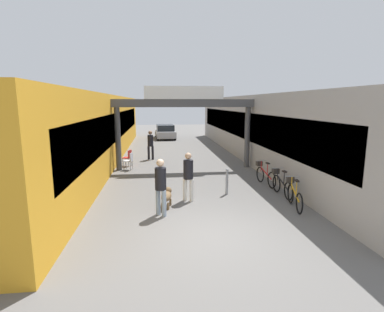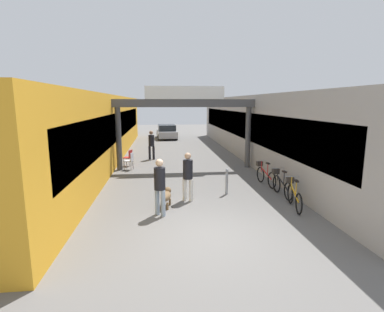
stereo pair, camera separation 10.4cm
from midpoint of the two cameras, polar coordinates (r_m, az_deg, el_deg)
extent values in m
plane|color=#605E5B|center=(8.10, 3.31, -14.74)|extent=(80.00, 80.00, 0.00)
cube|color=gold|center=(18.69, -18.33, 5.01)|extent=(3.00, 26.00, 3.81)
cube|color=black|center=(18.43, -13.84, 5.76)|extent=(0.04, 23.40, 1.52)
cube|color=#9E9993|center=(19.38, 12.81, 5.43)|extent=(3.00, 26.00, 3.81)
cube|color=black|center=(18.93, 8.58, 6.04)|extent=(0.04, 23.40, 1.52)
cylinder|color=#4C4C4F|center=(15.55, -14.11, 3.13)|extent=(0.28, 0.28, 3.18)
cylinder|color=#4C4C4F|center=(16.09, 10.29, 3.50)|extent=(0.28, 0.28, 3.18)
cube|color=#4C4C4F|center=(15.36, -1.74, 10.03)|extent=(7.40, 0.44, 0.39)
cube|color=white|center=(15.17, -1.68, 11.98)|extent=(3.96, 0.10, 0.64)
cylinder|color=#8C9EB2|center=(9.33, -6.80, -8.67)|extent=(0.20, 0.20, 0.82)
cylinder|color=#8C9EB2|center=(9.17, -5.68, -8.97)|extent=(0.20, 0.20, 0.82)
cylinder|color=black|center=(9.04, -6.34, -4.32)|extent=(0.48, 0.48, 0.68)
sphere|color=beige|center=(8.93, -6.40, -1.30)|extent=(0.33, 0.33, 0.23)
cylinder|color=silver|center=(10.49, -0.37, -6.51)|extent=(0.19, 0.19, 0.80)
cylinder|color=silver|center=(10.57, -1.61, -6.39)|extent=(0.19, 0.19, 0.80)
cylinder|color=black|center=(10.35, -1.01, -2.57)|extent=(0.45, 0.45, 0.66)
sphere|color=tan|center=(10.26, -1.01, 0.01)|extent=(0.30, 0.30, 0.23)
cylinder|color=black|center=(18.28, -8.41, 0.59)|extent=(0.15, 0.15, 0.82)
cylinder|color=black|center=(18.25, -7.66, 0.59)|extent=(0.15, 0.15, 0.82)
cylinder|color=black|center=(18.16, -8.09, 2.92)|extent=(0.38, 0.38, 0.68)
sphere|color=#8C664C|center=(18.10, -8.13, 4.43)|extent=(0.26, 0.26, 0.23)
ellipsoid|color=brown|center=(9.93, -5.21, -7.67)|extent=(0.46, 0.77, 0.29)
sphere|color=brown|center=(10.21, -4.88, -6.58)|extent=(0.29, 0.29, 0.25)
sphere|color=white|center=(10.14, -4.98, -7.38)|extent=(0.21, 0.21, 0.17)
cylinder|color=brown|center=(10.23, -5.49, -8.67)|extent=(0.08, 0.08, 0.23)
cylinder|color=brown|center=(10.20, -4.43, -8.71)|extent=(0.08, 0.08, 0.23)
cylinder|color=brown|center=(9.83, -5.98, -9.47)|extent=(0.08, 0.08, 0.23)
cylinder|color=brown|center=(9.80, -4.87, -9.52)|extent=(0.08, 0.08, 0.23)
torus|color=black|center=(10.84, 17.99, -6.83)|extent=(0.16, 0.67, 0.67)
torus|color=black|center=(9.91, 19.48, -8.52)|extent=(0.16, 0.67, 0.67)
cube|color=gold|center=(10.32, 18.76, -6.68)|extent=(0.20, 0.93, 0.34)
cylinder|color=gold|center=(10.15, 19.01, -5.69)|extent=(0.04, 0.04, 0.42)
cube|color=black|center=(10.09, 19.08, -4.48)|extent=(0.14, 0.23, 0.05)
cylinder|color=gold|center=(10.68, 18.18, -4.97)|extent=(0.04, 0.04, 0.46)
cylinder|color=gray|center=(10.63, 18.26, -3.72)|extent=(0.46, 0.11, 0.03)
cube|color=#332D28|center=(10.85, 17.94, -4.29)|extent=(0.27, 0.24, 0.20)
torus|color=black|center=(12.00, 15.56, -5.07)|extent=(0.07, 0.67, 0.67)
torus|color=black|center=(11.11, 17.64, -6.40)|extent=(0.07, 0.67, 0.67)
cube|color=black|center=(11.51, 16.60, -4.85)|extent=(0.06, 0.94, 0.34)
cylinder|color=black|center=(11.35, 16.91, -3.92)|extent=(0.03, 0.03, 0.42)
cube|color=black|center=(11.30, 16.96, -2.84)|extent=(0.11, 0.22, 0.05)
cylinder|color=black|center=(11.86, 15.76, -3.37)|extent=(0.03, 0.03, 0.46)
cylinder|color=gray|center=(11.80, 15.81, -2.24)|extent=(0.46, 0.04, 0.03)
cube|color=#332D28|center=(12.02, 15.40, -2.78)|extent=(0.24, 0.21, 0.20)
torus|color=black|center=(13.32, 12.64, -3.45)|extent=(0.13, 0.67, 0.67)
torus|color=black|center=(12.44, 14.72, -4.49)|extent=(0.13, 0.67, 0.67)
cube|color=red|center=(12.83, 13.68, -3.17)|extent=(0.15, 0.94, 0.34)
cylinder|color=red|center=(12.68, 13.96, -2.32)|extent=(0.04, 0.04, 0.42)
cube|color=black|center=(12.64, 14.01, -1.35)|extent=(0.13, 0.23, 0.05)
cylinder|color=red|center=(13.18, 12.82, -1.90)|extent=(0.04, 0.04, 0.46)
cylinder|color=gray|center=(13.14, 12.86, -0.87)|extent=(0.46, 0.09, 0.03)
cube|color=#332D28|center=(13.34, 12.45, -1.39)|extent=(0.26, 0.23, 0.20)
cylinder|color=gray|center=(11.32, 6.40, -5.05)|extent=(0.10, 0.10, 0.91)
sphere|color=gray|center=(11.20, 6.45, -2.65)|extent=(0.10, 0.10, 0.10)
cylinder|color=gray|center=(15.57, -13.03, -1.91)|extent=(0.04, 0.04, 0.45)
cylinder|color=gray|center=(15.89, -12.63, -1.66)|extent=(0.04, 0.04, 0.45)
cylinder|color=gray|center=(15.47, -11.85, -1.95)|extent=(0.04, 0.04, 0.45)
cylinder|color=gray|center=(15.78, -11.46, -1.70)|extent=(0.04, 0.04, 0.45)
cube|color=silver|center=(15.63, -12.28, -0.93)|extent=(0.48, 0.48, 0.04)
cube|color=silver|center=(15.53, -11.68, -0.15)|extent=(0.13, 0.40, 0.40)
cylinder|color=gray|center=(16.53, -13.23, -1.23)|extent=(0.04, 0.04, 0.45)
cylinder|color=gray|center=(16.83, -12.71, -1.01)|extent=(0.04, 0.04, 0.45)
cylinder|color=gray|center=(16.38, -12.18, -1.29)|extent=(0.04, 0.04, 0.45)
cylinder|color=gray|center=(16.68, -11.66, -1.07)|extent=(0.04, 0.04, 0.45)
cube|color=#B2231E|center=(16.56, -12.48, -0.32)|extent=(0.51, 0.51, 0.04)
cube|color=#B2231E|center=(16.44, -11.94, 0.41)|extent=(0.18, 0.39, 0.40)
cube|color=#99999E|center=(29.02, -5.24, 4.30)|extent=(1.96, 4.09, 0.60)
cube|color=#1E2328|center=(28.81, -5.24, 5.41)|extent=(1.69, 2.28, 0.55)
cylinder|color=black|center=(30.43, -6.94, 4.20)|extent=(0.23, 0.61, 0.60)
cylinder|color=black|center=(30.54, -3.95, 4.27)|extent=(0.23, 0.61, 0.60)
cylinder|color=black|center=(27.55, -6.66, 3.59)|extent=(0.23, 0.61, 0.60)
cylinder|color=black|center=(27.67, -3.36, 3.67)|extent=(0.23, 0.61, 0.60)
camera|label=1|loc=(0.05, -90.25, -0.04)|focal=28.00mm
camera|label=2|loc=(0.05, 89.75, 0.04)|focal=28.00mm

